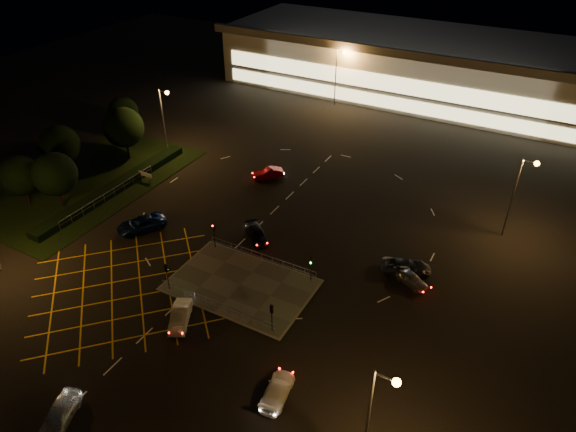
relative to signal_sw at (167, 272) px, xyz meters
The scene contains 26 objects.
ground 7.58m from the signal_sw, 56.28° to the left, with size 180.00×180.00×0.00m, color black.
pedestrian_island 7.57m from the signal_sw, 33.65° to the left, with size 14.00×9.00×0.12m, color #4C4944.
grass_verge 26.93m from the signal_sw, 153.45° to the left, with size 18.00×30.00×0.08m, color black.
hedge 22.55m from the signal_sw, 147.74° to the left, with size 2.00×26.00×1.00m, color black.
supermarket 68.13m from the signal_sw, 86.63° to the left, with size 72.00×26.50×10.50m.
streetlight_se 26.05m from the signal_sw, 18.14° to the right, with size 1.78×0.56×10.03m.
streetlight_nw 31.24m from the signal_sw, 129.19° to the left, with size 1.78×0.56×10.03m.
streetlight_ne 38.75m from the signal_sw, 42.43° to the left, with size 1.78×0.56×10.03m.
streetlight_far_left 54.44m from the signal_sw, 95.88° to the left, with size 1.78×0.56×10.03m.
signal_sw is the anchor object (origin of this frame).
signal_se 12.00m from the signal_sw, ahead, with size 0.28×0.30×3.15m.
signal_nw 7.99m from the signal_sw, 90.00° to the left, with size 0.28×0.30×3.15m.
signal_ne 14.41m from the signal_sw, 33.65° to the left, with size 0.28×0.30×3.15m.
tree_a 26.38m from the signal_sw, behind, with size 5.04×5.04×6.86m.
tree_b 30.55m from the signal_sw, 156.81° to the left, with size 5.40×5.40×7.35m.
tree_c 31.34m from the signal_sw, 140.20° to the left, with size 5.76×5.76×7.84m.
tree_d 39.73m from the signal_sw, 139.09° to the left, with size 4.68×4.68×6.37m.
tree_e 22.92m from the signal_sw, 164.76° to the left, with size 5.40×5.40×7.35m.
car_near_silver 16.00m from the signal_sw, 81.47° to the right, with size 1.83×4.55×1.55m, color silver.
car_queue_white 5.14m from the signal_sw, 38.09° to the right, with size 1.54×4.42×1.46m, color silver.
car_left_blue 12.00m from the signal_sw, 144.89° to the left, with size 2.62×5.67×1.58m, color navy.
car_far_dkgrey 12.27m from the signal_sw, 74.66° to the left, with size 1.84×4.53×1.31m, color black.
car_right_silver 24.71m from the signal_sw, 30.65° to the left, with size 1.52×3.78×1.29m, color #B2B4B9.
car_circ_red 25.02m from the signal_sw, 96.72° to the left, with size 1.47×4.23×1.39m, color maroon.
car_east_grey 24.67m from the signal_sw, 34.90° to the left, with size 2.40×5.21×1.45m, color black.
car_approach_white 17.01m from the signal_sw, 20.36° to the right, with size 1.85×4.55×1.32m, color white.
Camera 1 is at (25.23, -34.69, 35.01)m, focal length 32.00 mm.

